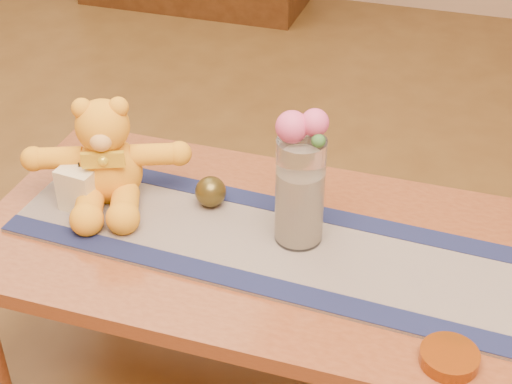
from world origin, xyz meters
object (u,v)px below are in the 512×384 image
(teddy_bear, at_px, (106,151))
(bronze_ball, at_px, (211,192))
(glass_vase, at_px, (300,191))
(amber_dish, at_px, (449,358))
(pillar_candle, at_px, (82,186))

(teddy_bear, distance_m, bronze_ball, 0.27)
(glass_vase, xyz_separation_m, bronze_ball, (-0.24, 0.06, -0.09))
(teddy_bear, relative_size, amber_dish, 3.33)
(bronze_ball, relative_size, amber_dish, 0.67)
(glass_vase, bearing_deg, pillar_candle, -176.49)
(bronze_ball, height_order, amber_dish, bronze_ball)
(pillar_candle, height_order, glass_vase, glass_vase)
(glass_vase, distance_m, bronze_ball, 0.26)
(pillar_candle, relative_size, glass_vase, 0.42)
(glass_vase, bearing_deg, bronze_ball, 165.56)
(pillar_candle, bearing_deg, teddy_bear, 53.07)
(teddy_bear, xyz_separation_m, pillar_candle, (-0.04, -0.06, -0.07))
(teddy_bear, xyz_separation_m, glass_vase, (0.49, -0.03, 0.00))
(amber_dish, bearing_deg, bronze_ball, 151.05)
(amber_dish, bearing_deg, glass_vase, 143.45)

